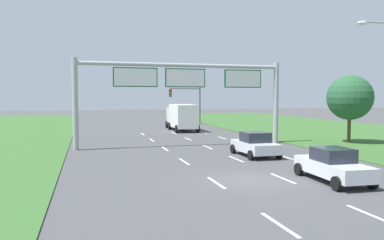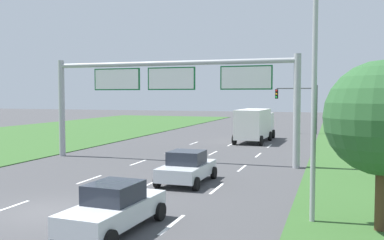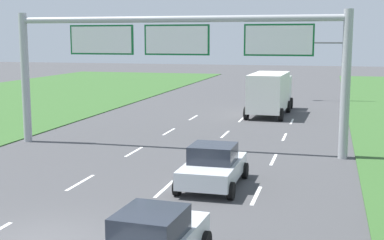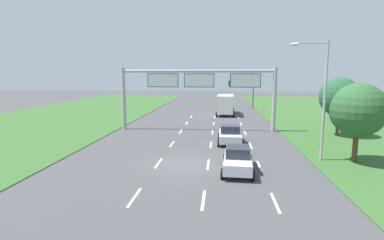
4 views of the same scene
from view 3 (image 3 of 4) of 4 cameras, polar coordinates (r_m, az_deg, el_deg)
name	(u,v)px [view 3 (image 3 of 4)]	position (r m, az deg, el deg)	size (l,w,h in m)	color
lane_dashes_inner_left	(41,205)	(19.26, -15.81, -8.73)	(0.14, 44.40, 0.01)	white
lane_dashes_inner_right	(137,213)	(17.80, -5.89, -9.89)	(0.14, 44.40, 0.01)	white
lane_dashes_slip	(243,223)	(16.95, 5.48, -10.85)	(0.14, 44.40, 0.01)	white
car_lead_silver	(213,166)	(20.63, 2.26, -4.94)	(2.23, 4.15, 1.65)	silver
box_truck	(271,92)	(40.36, 8.38, 3.00)	(2.90, 8.04, 3.13)	silver
sign_gantry	(176,52)	(26.96, -1.76, 7.25)	(17.24, 0.44, 7.00)	#9EA0A5
traffic_light_mast	(321,58)	(49.75, 13.57, 6.42)	(4.76, 0.49, 5.60)	#47494F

